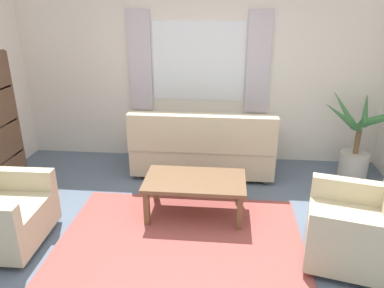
{
  "coord_description": "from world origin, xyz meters",
  "views": [
    {
      "loc": [
        0.41,
        -3.03,
        2.25
      ],
      "look_at": [
        0.05,
        0.7,
        0.79
      ],
      "focal_mm": 34.38,
      "sensor_mm": 36.0,
      "label": 1
    }
  ],
  "objects": [
    {
      "name": "coffee_table",
      "position": [
        0.1,
        0.54,
        0.38
      ],
      "size": [
        1.1,
        0.64,
        0.44
      ],
      "color": "brown",
      "rests_on": "ground_plane"
    },
    {
      "name": "area_rug",
      "position": [
        0.0,
        0.0,
        0.01
      ],
      "size": [
        2.43,
        1.81,
        0.01
      ],
      "primitive_type": "cube",
      "color": "#9E4C47",
      "rests_on": "ground_plane"
    },
    {
      "name": "wall_back",
      "position": [
        0.0,
        2.26,
        1.3
      ],
      "size": [
        5.32,
        0.12,
        2.6
      ],
      "primitive_type": "cube",
      "color": "silver",
      "rests_on": "ground_plane"
    },
    {
      "name": "armchair_right",
      "position": [
        1.66,
        -0.1,
        0.35
      ],
      "size": [
        0.99,
        1.01,
        0.88
      ],
      "rotation": [
        0.0,
        0.0,
        -1.81
      ],
      "color": "#BCB293",
      "rests_on": "ground_plane"
    },
    {
      "name": "ground_plane",
      "position": [
        0.0,
        0.0,
        0.0
      ],
      "size": [
        6.24,
        6.24,
        0.0
      ],
      "primitive_type": "plane",
      "color": "slate"
    },
    {
      "name": "window_with_curtains",
      "position": [
        0.0,
        2.18,
        1.45
      ],
      "size": [
        1.98,
        0.07,
        1.4
      ],
      "color": "white"
    },
    {
      "name": "couch",
      "position": [
        0.11,
        1.62,
        0.37
      ],
      "size": [
        1.9,
        0.82,
        0.92
      ],
      "rotation": [
        0.0,
        0.0,
        3.14
      ],
      "color": "#BCB293",
      "rests_on": "ground_plane"
    },
    {
      "name": "potted_plant",
      "position": [
        2.18,
        1.72,
        0.47
      ],
      "size": [
        1.15,
        1.14,
        1.13
      ],
      "color": "#B7B2A8",
      "rests_on": "ground_plane"
    }
  ]
}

